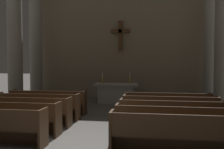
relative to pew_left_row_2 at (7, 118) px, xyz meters
name	(u,v)px	position (x,y,z in m)	size (l,w,h in m)	color
pew_left_row_2	(7,118)	(0.00, 0.00, 0.00)	(3.12, 0.50, 0.95)	#422B19
pew_left_row_3	(24,111)	(0.00, 0.96, 0.00)	(3.12, 0.50, 0.95)	#422B19
pew_left_row_4	(37,106)	(0.00, 1.92, 0.00)	(3.12, 0.50, 0.95)	#422B19
pew_left_row_5	(48,102)	(0.00, 2.88, 0.00)	(3.12, 0.50, 0.95)	#422B19
pew_right_row_1	(181,134)	(4.71, -0.96, 0.00)	(3.12, 0.50, 0.95)	#422B19
pew_right_row_2	(176,124)	(4.71, 0.00, 0.00)	(3.12, 0.50, 0.95)	#422B19
pew_right_row_3	(172,116)	(4.71, 0.96, 0.00)	(3.12, 0.50, 0.95)	#422B19
pew_right_row_4	(170,110)	(4.71, 1.92, 0.00)	(3.12, 0.50, 0.95)	#422B19
pew_right_row_5	(168,105)	(4.71, 2.88, 0.00)	(3.12, 0.50, 0.95)	#422B19
column_left_third	(15,46)	(-2.40, 4.63, 2.39)	(1.05, 1.05, 5.90)	#9E998E
column_right_third	(223,44)	(7.12, 4.63, 2.39)	(1.05, 1.05, 5.90)	#9E998E
column_left_fourth	(36,49)	(-2.40, 6.85, 2.39)	(1.05, 1.05, 5.90)	#9E998E
column_right_fourth	(210,47)	(7.12, 6.85, 2.39)	(1.05, 1.05, 5.90)	#9E998E
altar	(116,93)	(2.36, 5.86, 0.06)	(2.20, 0.90, 1.01)	#A8A399
candlestick_left	(102,80)	(1.66, 5.86, 0.70)	(0.16, 0.16, 0.56)	#B79338
candlestick_right	(130,80)	(3.06, 5.86, 0.70)	(0.16, 0.16, 0.56)	#B79338
apse_with_cross	(121,42)	(2.36, 7.96, 2.82)	(10.64, 0.46, 6.59)	gray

